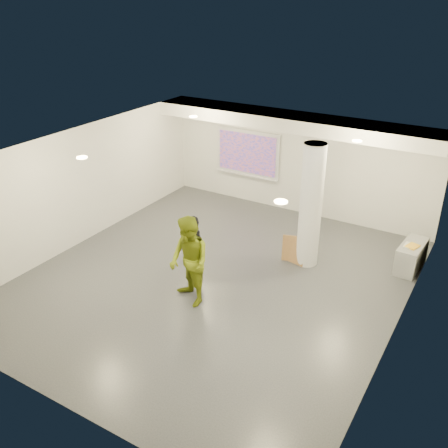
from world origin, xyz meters
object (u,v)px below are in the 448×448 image
Objects in this scene: woman at (193,249)px; projection_screen at (247,154)px; man at (189,262)px; credenza at (411,256)px; column at (311,206)px.

projection_screen is at bearing 108.40° from woman.
man is at bearing -56.06° from woman.
woman is (-4.15, -3.04, 0.45)m from credenza.
column is at bearing 50.90° from woman.
credenza is 0.73× the size of woman.
man is at bearing -117.94° from column.
man is (0.44, -0.78, 0.20)m from woman.
column is 2.90m from woman.
projection_screen reaches higher than woman.
credenza is 0.58× the size of man.
man is (1.61, -5.47, -0.55)m from projection_screen.
column is 4.08m from projection_screen.
man is at bearing -73.61° from projection_screen.
woman reaches higher than credenza.
projection_screen is at bearing 139.44° from column.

